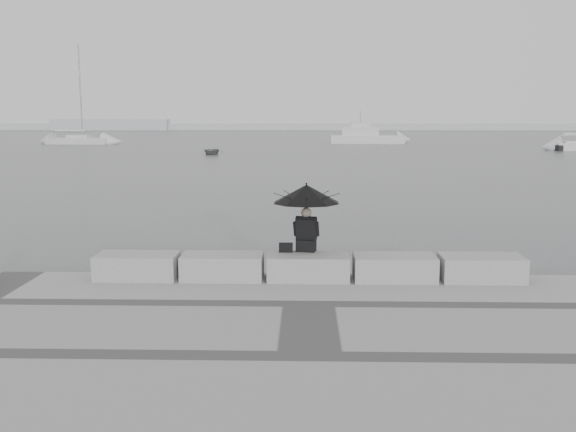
{
  "coord_description": "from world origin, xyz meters",
  "views": [
    {
      "loc": [
        -0.08,
        -12.81,
        3.72
      ],
      "look_at": [
        -0.49,
        3.0,
        1.23
      ],
      "focal_mm": 40.0,
      "sensor_mm": 36.0,
      "label": 1
    }
  ],
  "objects_px": {
    "seated_person": "(306,200)",
    "motor_cruiser": "(367,137)",
    "sailboat_left": "(79,140)",
    "dinghy": "(212,151)",
    "small_motorboat": "(574,147)"
  },
  "relations": [
    {
      "from": "seated_person",
      "to": "sailboat_left",
      "type": "distance_m",
      "value": 77.08
    },
    {
      "from": "sailboat_left",
      "to": "motor_cruiser",
      "type": "bearing_deg",
      "value": 11.31
    },
    {
      "from": "seated_person",
      "to": "small_motorboat",
      "type": "xyz_separation_m",
      "value": [
        29.04,
        57.5,
        -1.72
      ]
    },
    {
      "from": "sailboat_left",
      "to": "dinghy",
      "type": "relative_size",
      "value": 3.8
    },
    {
      "from": "motor_cruiser",
      "to": "small_motorboat",
      "type": "relative_size",
      "value": 1.87
    },
    {
      "from": "small_motorboat",
      "to": "sailboat_left",
      "type": "bearing_deg",
      "value": 150.36
    },
    {
      "from": "seated_person",
      "to": "small_motorboat",
      "type": "relative_size",
      "value": 0.27
    },
    {
      "from": "small_motorboat",
      "to": "dinghy",
      "type": "height_order",
      "value": "small_motorboat"
    },
    {
      "from": "seated_person",
      "to": "motor_cruiser",
      "type": "height_order",
      "value": "motor_cruiser"
    },
    {
      "from": "small_motorboat",
      "to": "dinghy",
      "type": "distance_m",
      "value": 38.94
    },
    {
      "from": "seated_person",
      "to": "sailboat_left",
      "type": "bearing_deg",
      "value": 124.61
    },
    {
      "from": "seated_person",
      "to": "motor_cruiser",
      "type": "bearing_deg",
      "value": 95.52
    },
    {
      "from": "dinghy",
      "to": "seated_person",
      "type": "bearing_deg",
      "value": -82.96
    },
    {
      "from": "dinghy",
      "to": "motor_cruiser",
      "type": "bearing_deg",
      "value": 50.95
    },
    {
      "from": "seated_person",
      "to": "dinghy",
      "type": "bearing_deg",
      "value": 112.36
    }
  ]
}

